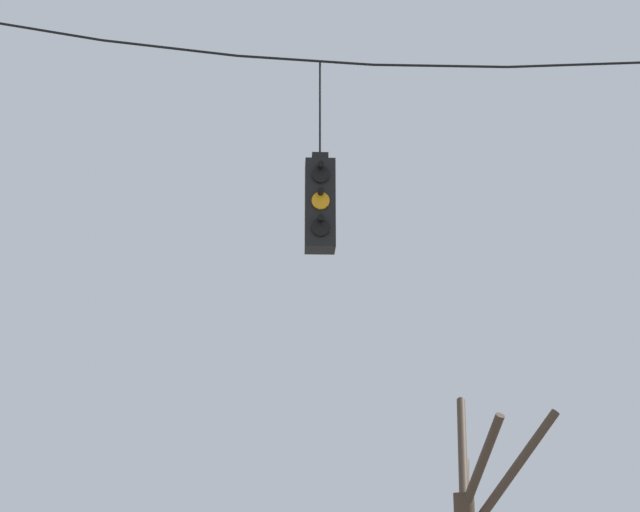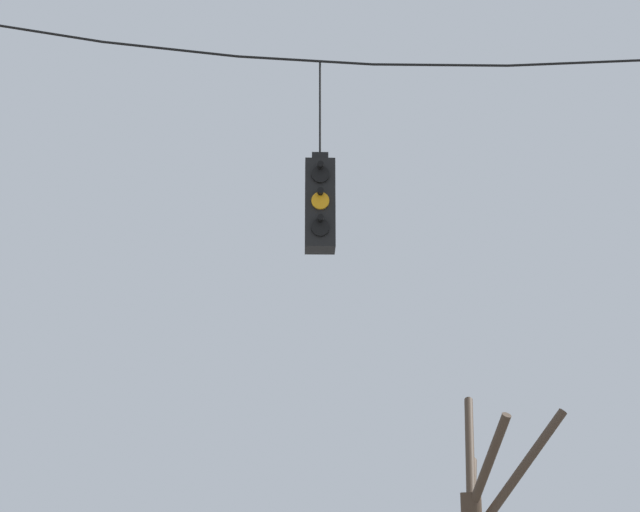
{
  "view_description": "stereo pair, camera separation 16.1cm",
  "coord_description": "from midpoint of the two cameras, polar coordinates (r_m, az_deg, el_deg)",
  "views": [
    {
      "loc": [
        -1.8,
        -10.58,
        2.19
      ],
      "look_at": [
        -1.43,
        -0.11,
        5.23
      ],
      "focal_mm": 55.0,
      "sensor_mm": 36.0,
      "label": 1
    },
    {
      "loc": [
        -1.64,
        -10.59,
        2.19
      ],
      "look_at": [
        -1.43,
        -0.11,
        5.23
      ],
      "focal_mm": 55.0,
      "sensor_mm": 36.0,
      "label": 2
    }
  ],
  "objects": [
    {
      "name": "span_wire",
      "position": [
        12.0,
        7.39,
        11.71
      ],
      "size": [
        11.23,
        0.03,
        0.55
      ],
      "color": "black"
    },
    {
      "name": "traffic_light_over_intersection",
      "position": [
        11.1,
        0.42,
        3.03
      ],
      "size": [
        0.34,
        0.58,
        2.33
      ],
      "color": "black"
    }
  ]
}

